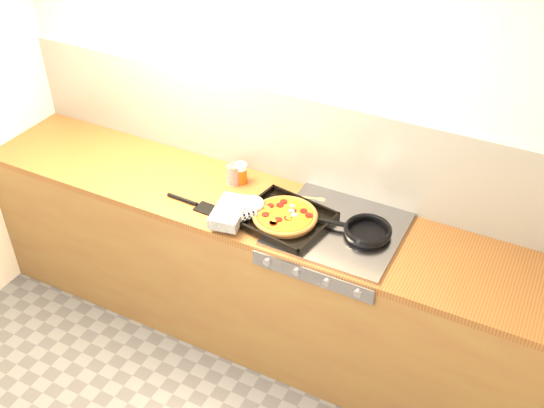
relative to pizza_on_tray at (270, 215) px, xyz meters
The scene contains 9 objects.
room_shell 0.45m from the pizza_on_tray, 108.71° to the left, with size 3.20×3.20×3.20m.
counter_run 0.52m from the pizza_on_tray, 143.74° to the left, with size 3.20×0.62×0.90m.
stovetop 0.34m from the pizza_on_tray, 16.55° to the left, with size 0.60×0.56×0.02m, color #959499.
pizza_on_tray is the anchor object (origin of this frame).
frying_pan 0.47m from the pizza_on_tray, 13.27° to the left, with size 0.39×0.26×0.04m.
tomato_can 0.39m from the pizza_on_tray, 147.39° to the left, with size 0.08×0.08×0.11m.
juice_glass 0.38m from the pizza_on_tray, 141.55° to the left, with size 0.08×0.08×0.11m.
wooden_spoon 0.25m from the pizza_on_tray, 75.25° to the left, with size 0.29×0.10×0.02m.
black_spatula 0.43m from the pizza_on_tray, behind, with size 0.28×0.09×0.02m.
Camera 1 is at (1.26, -1.18, 2.82)m, focal length 42.00 mm.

